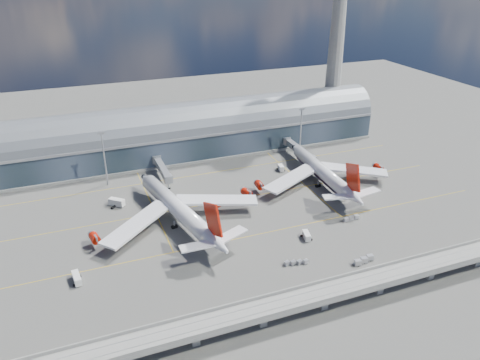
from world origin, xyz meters
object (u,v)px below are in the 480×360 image
object	(u,v)px
cargo_train_0	(364,260)
service_truck_3	(306,236)
floodlight_mast_right	(301,130)
service_truck_0	(77,278)
cargo_train_2	(351,218)
airliner_right	(323,173)
service_truck_5	(117,202)
service_truck_2	(346,196)
floodlight_mast_left	(104,157)
airliner_left	(179,210)
control_tower	(336,43)
cargo_train_1	(296,262)
service_truck_1	(134,225)
service_truck_4	(281,168)

from	to	relation	value
cargo_train_0	service_truck_3	bearing A→B (deg)	38.58
floodlight_mast_right	service_truck_0	xyz separation A→B (m)	(-118.31, -70.04, -12.23)
cargo_train_0	cargo_train_2	bearing A→B (deg)	-14.82
airliner_right	service_truck_5	xyz separation A→B (m)	(-92.07, 13.07, -3.90)
service_truck_2	service_truck_0	bearing A→B (deg)	86.10
service_truck_0	cargo_train_2	distance (m)	105.37
floodlight_mast_left	airliner_left	xyz separation A→B (m)	(22.25, -46.63, -7.27)
cargo_train_2	service_truck_2	bearing A→B (deg)	-23.37
service_truck_5	airliner_right	bearing A→B (deg)	-56.30
floodlight_mast_left	service_truck_3	distance (m)	98.67
service_truck_2	service_truck_3	xyz separation A→B (m)	(-31.38, -22.00, -0.16)
floodlight_mast_right	airliner_right	world-z (taller)	floodlight_mast_right
control_tower	cargo_train_0	distance (m)	145.90
control_tower	cargo_train_1	bearing A→B (deg)	-125.51
cargo_train_0	cargo_train_1	xyz separation A→B (m)	(-22.27, 7.52, -0.23)
service_truck_1	service_truck_2	distance (m)	90.66
airliner_left	service_truck_3	xyz separation A→B (m)	(41.48, -27.68, -5.05)
service_truck_0	service_truck_4	bearing A→B (deg)	22.24
floodlight_mast_right	service_truck_2	distance (m)	53.93
service_truck_2	service_truck_3	world-z (taller)	service_truck_2
airliner_right	cargo_train_0	size ratio (longest dim) A/B	7.87
control_tower	service_truck_2	size ratio (longest dim) A/B	12.72
floodlight_mast_left	service_truck_3	world-z (taller)	floodlight_mast_left
floodlight_mast_right	service_truck_1	xyz separation A→B (m)	(-95.16, -43.84, -12.18)
floodlight_mast_right	airliner_left	world-z (taller)	floodlight_mast_right
cargo_train_2	floodlight_mast_left	bearing A→B (deg)	54.34
floodlight_mast_left	airliner_left	bearing A→B (deg)	-64.49
airliner_left	service_truck_4	size ratio (longest dim) A/B	14.47
service_truck_1	service_truck_5	world-z (taller)	service_truck_5
airliner_right	service_truck_4	bearing A→B (deg)	121.99
airliner_left	service_truck_5	size ratio (longest dim) A/B	10.69
control_tower	floodlight_mast_left	bearing A→B (deg)	-168.28
airliner_right	service_truck_1	bearing A→B (deg)	-171.47
service_truck_5	cargo_train_1	world-z (taller)	service_truck_5
cargo_train_1	service_truck_2	bearing A→B (deg)	-63.88
cargo_train_1	cargo_train_2	world-z (taller)	cargo_train_2
cargo_train_0	cargo_train_1	world-z (taller)	cargo_train_0
service_truck_3	service_truck_5	distance (m)	81.28
floodlight_mast_right	service_truck_1	size ratio (longest dim) A/B	5.05
service_truck_3	service_truck_5	size ratio (longest dim) A/B	0.83
service_truck_3	service_truck_4	size ratio (longest dim) A/B	1.12
service_truck_5	cargo_train_1	xyz separation A→B (m)	(51.58, -64.86, -0.93)
control_tower	airliner_left	distance (m)	142.59
cargo_train_1	airliner_left	bearing A→B (deg)	23.24
floodlight_mast_right	airliner_left	size ratio (longest dim) A/B	0.35
airliner_right	service_truck_1	world-z (taller)	airliner_right
control_tower	service_truck_1	distance (m)	156.91
service_truck_1	service_truck_3	distance (m)	66.30
service_truck_1	service_truck_4	bearing A→B (deg)	-72.44
service_truck_4	floodlight_mast_left	bearing A→B (deg)	178.73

